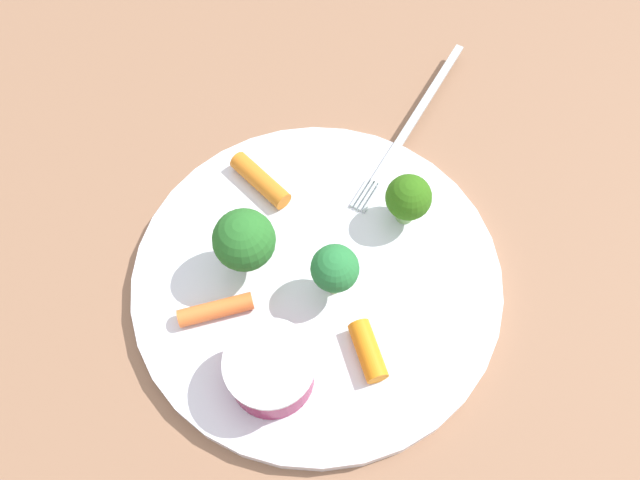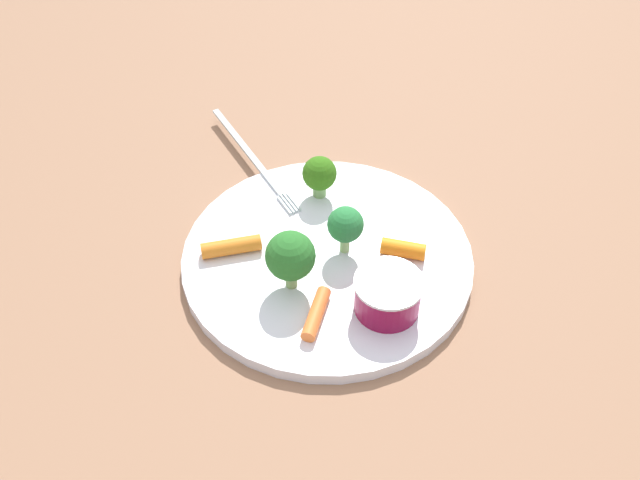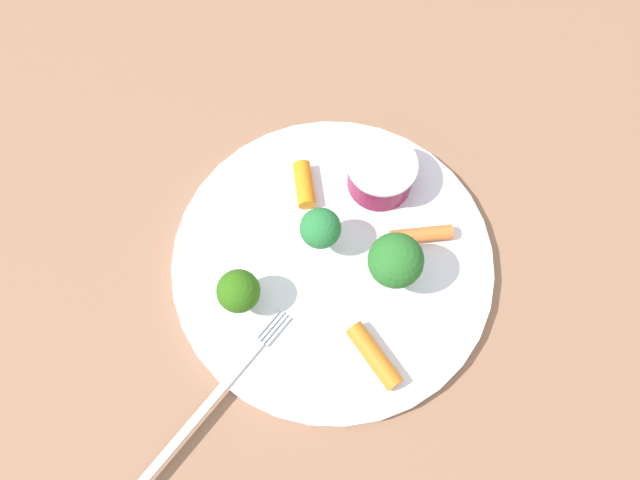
# 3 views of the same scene
# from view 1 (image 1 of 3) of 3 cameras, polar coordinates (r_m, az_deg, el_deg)

# --- Properties ---
(ground_plane) EXTENTS (2.40, 2.40, 0.00)m
(ground_plane) POSITION_cam_1_polar(r_m,az_deg,el_deg) (0.46, -0.27, -3.75)
(ground_plane) COLOR #91674C
(plate) EXTENTS (0.26, 0.26, 0.01)m
(plate) POSITION_cam_1_polar(r_m,az_deg,el_deg) (0.45, -0.28, -3.43)
(plate) COLOR white
(plate) RESTS_ON ground_plane
(sauce_cup) EXTENTS (0.06, 0.06, 0.03)m
(sauce_cup) POSITION_cam_1_polar(r_m,az_deg,el_deg) (0.40, -4.52, -11.72)
(sauce_cup) COLOR maroon
(sauce_cup) RESTS_ON plate
(broccoli_floret_0) EXTENTS (0.03, 0.03, 0.05)m
(broccoli_floret_0) POSITION_cam_1_polar(r_m,az_deg,el_deg) (0.41, 1.48, -2.55)
(broccoli_floret_0) COLOR #90BE72
(broccoli_floret_0) RESTS_ON plate
(broccoli_floret_1) EXTENTS (0.04, 0.04, 0.06)m
(broccoli_floret_1) POSITION_cam_1_polar(r_m,az_deg,el_deg) (0.42, -6.93, -0.05)
(broccoli_floret_1) COLOR #87AA63
(broccoli_floret_1) RESTS_ON plate
(broccoli_floret_2) EXTENTS (0.03, 0.03, 0.04)m
(broccoli_floret_2) POSITION_cam_1_polar(r_m,az_deg,el_deg) (0.45, 8.06, 3.79)
(broccoli_floret_2) COLOR #80AF66
(broccoli_floret_2) RESTS_ON plate
(carrot_stick_0) EXTENTS (0.04, 0.03, 0.02)m
(carrot_stick_0) POSITION_cam_1_polar(r_m,az_deg,el_deg) (0.42, 4.39, -10.04)
(carrot_stick_0) COLOR orange
(carrot_stick_0) RESTS_ON plate
(carrot_stick_1) EXTENTS (0.04, 0.05, 0.01)m
(carrot_stick_1) POSITION_cam_1_polar(r_m,az_deg,el_deg) (0.43, -9.48, -6.28)
(carrot_stick_1) COLOR orange
(carrot_stick_1) RESTS_ON plate
(carrot_stick_2) EXTENTS (0.05, 0.02, 0.01)m
(carrot_stick_2) POSITION_cam_1_polar(r_m,az_deg,el_deg) (0.48, -5.47, 5.44)
(carrot_stick_2) COLOR orange
(carrot_stick_2) RESTS_ON plate
(fork) EXTENTS (0.05, 0.19, 0.00)m
(fork) POSITION_cam_1_polar(r_m,az_deg,el_deg) (0.52, 8.26, 10.36)
(fork) COLOR silver
(fork) RESTS_ON plate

